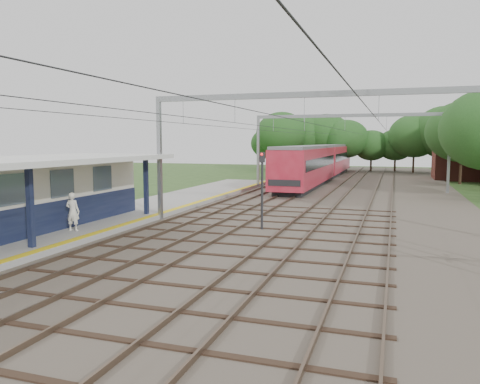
% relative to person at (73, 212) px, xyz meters
% --- Properties ---
extents(ground, '(160.00, 160.00, 0.00)m').
position_rel_person_xyz_m(ground, '(6.59, -9.38, -1.25)').
color(ground, '#2D4C1E').
rests_on(ground, ground).
extents(ballast_bed, '(18.00, 90.00, 0.10)m').
position_rel_person_xyz_m(ballast_bed, '(10.59, 20.62, -1.20)').
color(ballast_bed, '#473D33').
rests_on(ballast_bed, ground).
extents(platform, '(5.00, 52.00, 0.35)m').
position_rel_person_xyz_m(platform, '(-0.91, 4.62, -1.08)').
color(platform, gray).
rests_on(platform, ground).
extents(yellow_stripe, '(0.45, 52.00, 0.01)m').
position_rel_person_xyz_m(yellow_stripe, '(1.34, 4.62, -0.90)').
color(yellow_stripe, yellow).
rests_on(yellow_stripe, platform).
extents(rail_tracks, '(11.80, 88.00, 0.15)m').
position_rel_person_xyz_m(rail_tracks, '(8.09, 20.62, -1.08)').
color(rail_tracks, brown).
rests_on(rail_tracks, ballast_bed).
extents(catenary_system, '(17.22, 88.00, 7.00)m').
position_rel_person_xyz_m(catenary_system, '(9.97, 15.90, 4.26)').
color(catenary_system, gray).
rests_on(catenary_system, ground).
extents(tree_band, '(31.72, 30.88, 8.82)m').
position_rel_person_xyz_m(tree_band, '(10.43, 47.74, 3.67)').
color(tree_band, '#382619').
rests_on(tree_band, ground).
extents(house_far, '(8.00, 6.12, 8.66)m').
position_rel_person_xyz_m(house_far, '(22.59, 42.62, 1.98)').
color(house_far, brown).
rests_on(house_far, ground).
extents(person, '(0.71, 0.51, 1.81)m').
position_rel_person_xyz_m(person, '(0.00, 0.00, 0.00)').
color(person, white).
rests_on(person, platform).
extents(train, '(3.06, 38.09, 4.01)m').
position_rel_person_xyz_m(train, '(6.09, 36.47, 0.98)').
color(train, black).
rests_on(train, ballast_bed).
extents(signal_post, '(0.31, 0.28, 3.98)m').
position_rel_person_xyz_m(signal_post, '(7.94, 4.42, 1.17)').
color(signal_post, black).
rests_on(signal_post, ground).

